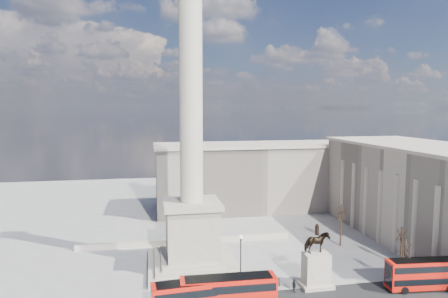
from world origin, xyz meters
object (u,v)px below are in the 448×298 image
Objects in this scene: red_bus_b at (229,294)px; red_bus_c at (425,274)px; pedestrian_walking at (279,283)px; red_bus_a at (200,298)px; victorian_lamp at (241,253)px; pedestrian_crossing at (294,286)px; equestrian_statue at (316,265)px; pedestrian_standing at (325,277)px; nelsons_column at (192,188)px.

red_bus_c is at bearing 4.60° from red_bus_b.
red_bus_a is at bearing -178.56° from pedestrian_walking.
victorian_lamp is (7.39, 9.81, 1.55)m from red_bus_a.
victorian_lamp is at bearing 48.74° from red_bus_a.
pedestrian_crossing reaches higher than pedestrian_walking.
pedestrian_crossing is at bearing 12.54° from red_bus_a.
equestrian_statue reaches higher than red_bus_a.
pedestrian_standing is at bearing 22.99° from red_bus_b.
red_bus_c is at bearing -18.19° from victorian_lamp.
pedestrian_standing is (19.32, 6.28, -1.55)m from red_bus_a.
nelsons_column is 4.17× the size of red_bus_b.
pedestrian_walking is (12.04, 5.74, -1.66)m from red_bus_a.
red_bus_c is at bearing -14.05° from equestrian_statue.
equestrian_statue is at bearing -28.03° from pedestrian_walking.
red_bus_b is at bearing -170.15° from pedestrian_walking.
victorian_lamp is 3.84× the size of pedestrian_standing.
red_bus_c is at bearing -23.96° from nelsons_column.
red_bus_b is 10.90m from pedestrian_crossing.
equestrian_statue is (-14.76, 3.69, 0.97)m from red_bus_c.
red_bus_b reaches higher than red_bus_a.
red_bus_a is 1.26× the size of equestrian_statue.
red_bus_a reaches higher than red_bus_c.
equestrian_statue reaches higher than pedestrian_crossing.
red_bus_b is 10.22m from pedestrian_walking.
victorian_lamp is 0.73× the size of equestrian_statue.
victorian_lamp reaches higher than red_bus_a.
red_bus_b is at bearing -79.29° from nelsons_column.
red_bus_b is 16.89m from pedestrian_standing.
red_bus_b is 6.22× the size of pedestrian_crossing.
equestrian_statue is 3.18m from pedestrian_standing.
pedestrian_crossing is (6.30, -5.67, -3.03)m from victorian_lamp.
nelsons_column is 32.25× the size of pedestrian_walking.
red_bus_c is 6.19× the size of pedestrian_standing.
equestrian_statue is 4.80× the size of pedestrian_crossing.
pedestrian_standing is at bearing -26.74° from nelsons_column.
pedestrian_walking is at bearing -30.13° from pedestrian_standing.
pedestrian_walking is at bearing -41.22° from victorian_lamp.
pedestrian_crossing is (-5.62, -2.14, 0.08)m from pedestrian_standing.
red_bus_c is (28.50, 1.55, -0.24)m from red_bus_b.
red_bus_a reaches higher than pedestrian_standing.
pedestrian_crossing is at bearing -161.78° from equestrian_statue.
nelsons_column is 5.40× the size of equestrian_statue.
nelsons_column is 18.84m from red_bus_a.
red_bus_c is at bearing -35.45° from pedestrian_walking.
nelsons_column reaches higher than victorian_lamp.
pedestrian_crossing reaches higher than pedestrian_standing.
red_bus_b is (3.68, 0.12, 0.09)m from red_bus_a.
red_bus_c is (32.18, 1.67, -0.15)m from red_bus_a.
victorian_lamp is 12.82m from pedestrian_standing.
pedestrian_standing is at bearing 25.78° from equestrian_statue.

